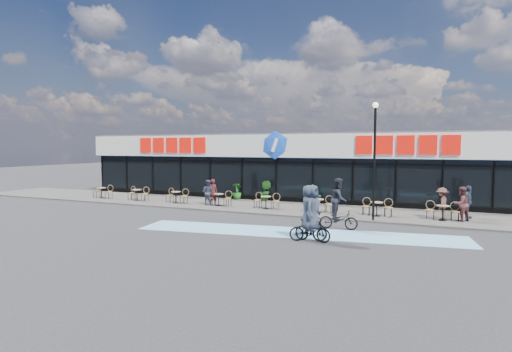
% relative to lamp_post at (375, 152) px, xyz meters
% --- Properties ---
extents(ground, '(120.00, 120.00, 0.00)m').
position_rel_lamp_post_xyz_m(ground, '(-6.77, -2.30, -3.47)').
color(ground, '#28282B').
rests_on(ground, ground).
extents(sidewalk, '(44.00, 5.00, 0.10)m').
position_rel_lamp_post_xyz_m(sidewalk, '(-6.77, 2.20, -3.42)').
color(sidewalk, '#5C5851').
rests_on(sidewalk, ground).
extents(bike_lane, '(14.17, 4.13, 0.01)m').
position_rel_lamp_post_xyz_m(bike_lane, '(-2.77, -3.80, -3.46)').
color(bike_lane, '#72B3D8').
rests_on(bike_lane, ground).
extents(building, '(30.60, 6.57, 4.75)m').
position_rel_lamp_post_xyz_m(building, '(-6.77, 7.63, -1.13)').
color(building, black).
rests_on(building, ground).
extents(lamp_post, '(0.28, 0.28, 5.73)m').
position_rel_lamp_post_xyz_m(lamp_post, '(0.00, 0.00, 0.00)').
color(lamp_post, black).
rests_on(lamp_post, sidewalk).
extents(bistro_set_0, '(1.54, 0.62, 0.90)m').
position_rel_lamp_post_xyz_m(bistro_set_0, '(-18.55, 1.35, -2.91)').
color(bistro_set_0, tan).
rests_on(bistro_set_0, sidewalk).
extents(bistro_set_1, '(1.54, 0.62, 0.90)m').
position_rel_lamp_post_xyz_m(bistro_set_1, '(-15.45, 1.35, -2.91)').
color(bistro_set_1, tan).
rests_on(bistro_set_1, sidewalk).
extents(bistro_set_2, '(1.54, 0.62, 0.90)m').
position_rel_lamp_post_xyz_m(bistro_set_2, '(-12.35, 1.35, -2.91)').
color(bistro_set_2, tan).
rests_on(bistro_set_2, sidewalk).
extents(bistro_set_3, '(1.54, 0.62, 0.90)m').
position_rel_lamp_post_xyz_m(bistro_set_3, '(-9.26, 1.35, -2.91)').
color(bistro_set_3, tan).
rests_on(bistro_set_3, sidewalk).
extents(bistro_set_4, '(1.54, 0.62, 0.90)m').
position_rel_lamp_post_xyz_m(bistro_set_4, '(-6.16, 1.35, -2.91)').
color(bistro_set_4, tan).
rests_on(bistro_set_4, sidewalk).
extents(bistro_set_5, '(1.54, 0.62, 0.90)m').
position_rel_lamp_post_xyz_m(bistro_set_5, '(-3.06, 1.35, -2.91)').
color(bistro_set_5, tan).
rests_on(bistro_set_5, sidewalk).
extents(bistro_set_6, '(1.54, 0.62, 0.90)m').
position_rel_lamp_post_xyz_m(bistro_set_6, '(0.03, 1.35, -2.91)').
color(bistro_set_6, tan).
rests_on(bistro_set_6, sidewalk).
extents(bistro_set_7, '(1.54, 0.62, 0.90)m').
position_rel_lamp_post_xyz_m(bistro_set_7, '(3.13, 1.35, -2.91)').
color(bistro_set_7, tan).
rests_on(bistro_set_7, sidewalk).
extents(potted_plant_left, '(0.83, 0.83, 1.10)m').
position_rel_lamp_post_xyz_m(potted_plant_left, '(-9.52, 4.37, -2.82)').
color(potted_plant_left, '#1F5C1A').
rests_on(potted_plant_left, sidewalk).
extents(potted_plant_mid, '(0.83, 0.70, 1.38)m').
position_rel_lamp_post_xyz_m(potted_plant_mid, '(-7.40, 4.34, -2.68)').
color(potted_plant_mid, '#1A4914').
rests_on(potted_plant_mid, sidewalk).
extents(potted_plant_right, '(0.80, 0.87, 1.28)m').
position_rel_lamp_post_xyz_m(potted_plant_right, '(-3.97, 4.26, -2.73)').
color(potted_plant_right, '#175220').
rests_on(potted_plant_right, sidewalk).
extents(patron_left, '(0.63, 0.45, 1.62)m').
position_rel_lamp_post_xyz_m(patron_left, '(-9.73, 1.40, -2.55)').
color(patron_left, '#431818').
rests_on(patron_left, sidewalk).
extents(patron_right, '(0.79, 0.63, 1.56)m').
position_rel_lamp_post_xyz_m(patron_right, '(-10.00, 1.26, -2.58)').
color(patron_right, '#30354B').
rests_on(patron_right, sidewalk).
extents(pedestrian_a, '(0.75, 1.11, 1.58)m').
position_rel_lamp_post_xyz_m(pedestrian_a, '(3.10, 1.64, -2.57)').
color(pedestrian_a, '#53332B').
rests_on(pedestrian_a, sidewalk).
extents(pedestrian_b, '(0.66, 1.05, 1.66)m').
position_rel_lamp_post_xyz_m(pedestrian_b, '(4.31, 2.35, -2.53)').
color(pedestrian_b, '#2D3647').
rests_on(pedestrian_b, sidewalk).
extents(pedestrian_c, '(1.03, 1.00, 1.67)m').
position_rel_lamp_post_xyz_m(pedestrian_c, '(3.95, 1.44, -2.53)').
color(pedestrian_c, '#572D2D').
rests_on(pedestrian_c, sidewalk).
extents(cyclist_a, '(1.55, 0.94, 2.22)m').
position_rel_lamp_post_xyz_m(cyclist_a, '(-1.70, -5.06, -2.49)').
color(cyclist_a, black).
rests_on(cyclist_a, ground).
extents(cyclist_b, '(1.74, 0.97, 2.31)m').
position_rel_lamp_post_xyz_m(cyclist_b, '(-1.23, -2.35, -2.49)').
color(cyclist_b, black).
rests_on(cyclist_b, ground).
extents(cyclist_c, '(1.53, 1.00, 2.22)m').
position_rel_lamp_post_xyz_m(cyclist_c, '(-1.87, -5.09, -2.48)').
color(cyclist_c, black).
rests_on(cyclist_c, ground).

